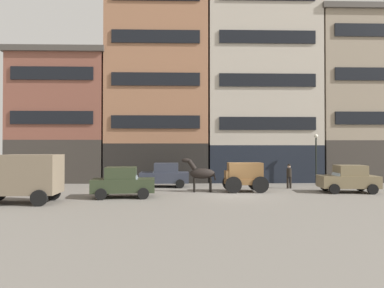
% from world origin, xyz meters
% --- Properties ---
extents(ground_plane, '(120.00, 120.00, 0.00)m').
position_xyz_m(ground_plane, '(0.00, 0.00, 0.00)').
color(ground_plane, slate).
extents(building_far_left, '(8.64, 5.72, 11.59)m').
position_xyz_m(building_far_left, '(-14.19, 9.37, 5.84)').
color(building_far_left, '#38332D').
rests_on(building_far_left, ground_plane).
extents(building_center_left, '(9.35, 5.72, 18.31)m').
position_xyz_m(building_center_left, '(-5.54, 9.37, 9.20)').
color(building_center_left, black).
rests_on(building_center_left, ground_plane).
extents(building_center_right, '(10.28, 5.72, 18.46)m').
position_xyz_m(building_center_right, '(3.93, 9.37, 9.27)').
color(building_center_right, black).
rests_on(building_center_right, ground_plane).
extents(building_far_right, '(9.79, 5.72, 15.48)m').
position_xyz_m(building_far_right, '(13.61, 9.37, 7.78)').
color(building_far_right, '#38332D').
rests_on(building_far_right, ground_plane).
extents(cargo_wagon, '(2.92, 1.54, 1.98)m').
position_xyz_m(cargo_wagon, '(0.94, 1.49, 1.15)').
color(cargo_wagon, brown).
rests_on(cargo_wagon, ground_plane).
extents(draft_horse, '(2.34, 0.62, 2.30)m').
position_xyz_m(draft_horse, '(-2.01, 1.49, 1.27)').
color(draft_horse, black).
rests_on(draft_horse, ground_plane).
extents(delivery_truck_near, '(4.42, 2.28, 2.62)m').
position_xyz_m(delivery_truck_near, '(-11.92, -2.79, 1.42)').
color(delivery_truck_near, '#333847').
rests_on(delivery_truck_near, ground_plane).
extents(sedan_dark, '(3.81, 2.09, 1.83)m').
position_xyz_m(sedan_dark, '(7.85, 0.98, 0.91)').
color(sedan_dark, '#7A6B4C').
rests_on(sedan_dark, ground_plane).
extents(sedan_light, '(3.71, 1.88, 1.83)m').
position_xyz_m(sedan_light, '(-4.63, 4.38, 0.91)').
color(sedan_light, '#333847').
rests_on(sedan_light, ground_plane).
extents(sedan_parked_curb, '(3.83, 2.14, 1.83)m').
position_xyz_m(sedan_parked_curb, '(-6.82, -0.84, 0.91)').
color(sedan_parked_curb, '#2D3823').
rests_on(sedan_parked_curb, ground_plane).
extents(pedestrian_officer, '(0.44, 0.44, 1.79)m').
position_xyz_m(pedestrian_officer, '(4.60, 3.26, 0.98)').
color(pedestrian_officer, black).
rests_on(pedestrian_officer, ground_plane).
extents(streetlamp_curbside, '(0.32, 0.32, 4.12)m').
position_xyz_m(streetlamp_curbside, '(7.64, 5.72, 2.67)').
color(streetlamp_curbside, black).
rests_on(streetlamp_curbside, ground_plane).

